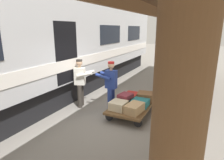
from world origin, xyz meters
name	(u,v)px	position (x,y,z in m)	size (l,w,h in m)	color
ground_plane	(120,119)	(0.00, 0.00, 0.00)	(60.00, 60.00, 0.00)	gray
platform_canopy	(205,5)	(-2.04, 0.00, 3.24)	(3.20, 14.97, 3.56)	brown
train_car	(33,48)	(3.43, 0.00, 2.06)	(3.02, 18.63, 4.00)	#B7BABF
luggage_cart	(132,106)	(-0.19, -0.54, 0.27)	(1.16, 1.97, 0.31)	brown
suitcase_cream_canvas	(119,105)	(0.07, 0.00, 0.44)	(0.49, 0.49, 0.25)	beige
suitcase_brown_leather	(145,97)	(-0.45, -1.09, 0.45)	(0.50, 0.49, 0.28)	brown
suitcase_tan_vintage	(134,108)	(-0.45, 0.00, 0.44)	(0.40, 0.64, 0.26)	tan
suitcase_red_plastic	(131,96)	(0.07, -1.09, 0.40)	(0.44, 0.62, 0.17)	#AD231E
suitcase_teal_softside	(140,103)	(-0.45, -0.54, 0.42)	(0.51, 0.52, 0.21)	#1E666B
suitcase_gray_aluminum	(125,101)	(0.07, -0.54, 0.41)	(0.41, 0.46, 0.19)	#9EA0A5
suitcase_burgundy_valise	(125,96)	(0.05, -0.51, 0.58)	(0.38, 0.46, 0.15)	maroon
porter_in_overalls	(111,85)	(0.54, -0.41, 0.93)	(0.67, 0.42, 1.70)	navy
porter_by_door	(81,82)	(1.68, -0.33, 0.93)	(0.73, 0.56, 1.70)	#332D28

